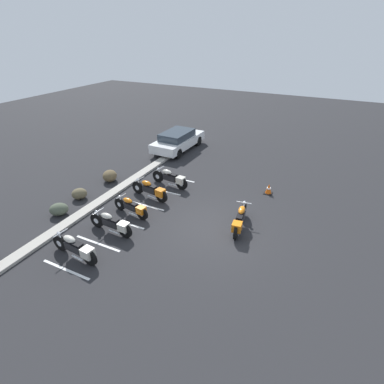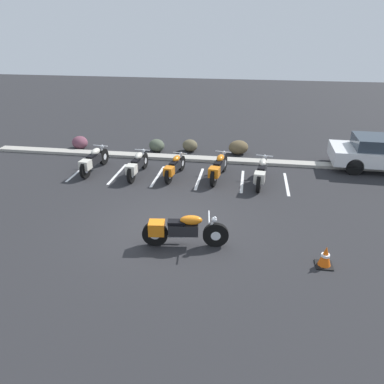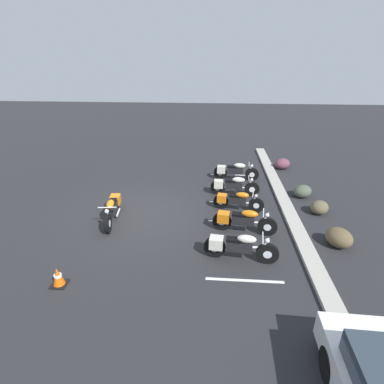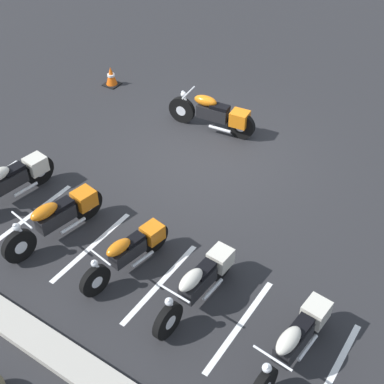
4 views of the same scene
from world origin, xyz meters
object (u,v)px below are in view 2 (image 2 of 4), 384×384
Objects in this scene: landscape_rock_2 at (80,142)px; parked_bike_4 at (261,172)px; landscape_rock_0 at (238,147)px; parked_bike_3 at (218,168)px; parked_bike_0 at (93,161)px; parked_bike_1 at (137,165)px; landscape_rock_1 at (157,145)px; landscape_rock_3 at (190,145)px; motorcycle_orange_featured at (181,230)px; traffic_cone at (325,257)px; parked_bike_2 at (174,167)px.

parked_bike_4 is at bearing -19.83° from landscape_rock_2.
landscape_rock_0 is 7.15m from landscape_rock_2.
parked_bike_3 is 7.07m from landscape_rock_2.
landscape_rock_2 is at bearing 38.10° from parked_bike_0.
parked_bike_4 is (4.55, -0.08, 0.02)m from parked_bike_1.
landscape_rock_1 reaches higher than landscape_rock_3.
parked_bike_1 is 2.66× the size of landscape_rock_1.
parked_bike_0 is at bearing -56.66° from landscape_rock_2.
parked_bike_1 is at bearing 112.00° from motorcycle_orange_featured.
parked_bike_4 is 8.59m from landscape_rock_2.
parked_bike_0 is 4.12× the size of traffic_cone.
parked_bike_3 is (4.78, -0.00, 0.00)m from parked_bike_0.
parked_bike_0 is 2.59× the size of landscape_rock_2.
landscape_rock_0 is at bearing -1.63° from landscape_rock_3.
parked_bike_2 is at bearing 94.53° from parked_bike_4.
parked_bike_1 is 4.53m from landscape_rock_2.
parked_bike_2 is (3.17, -0.09, -0.04)m from parked_bike_0.
parked_bike_3 is (0.54, 4.60, -0.01)m from motorcycle_orange_featured.
parked_bike_2 is at bearing 133.34° from traffic_cone.
landscape_rock_0 is at bearing 23.39° from parked_bike_4.
motorcycle_orange_featured is 7.74m from landscape_rock_3.
parked_bike_1 is at bearing 96.33° from parked_bike_4.
motorcycle_orange_featured is 3.11× the size of landscape_rock_3.
parked_bike_1 is 3.02m from parked_bike_3.
parked_bike_3 is (3.01, 0.16, 0.01)m from parked_bike_1.
landscape_rock_0 is 8.30m from traffic_cone.
motorcycle_orange_featured is at bearing -157.46° from parked_bike_2.
landscape_rock_1 is (-3.60, -0.19, -0.03)m from landscape_rock_0.
parked_bike_1 reaches higher than landscape_rock_2.
motorcycle_orange_featured is 6.26m from parked_bike_0.
parked_bike_0 is 1.00× the size of parked_bike_4.
parked_bike_2 is (1.40, 0.07, -0.03)m from parked_bike_1.
traffic_cone is (2.37, -7.96, -0.05)m from landscape_rock_0.
motorcycle_orange_featured is 1.05× the size of parked_bike_1.
parked_bike_1 is 7.67m from traffic_cone.
parked_bike_3 is at bearing 76.21° from motorcycle_orange_featured.
landscape_rock_1 is 1.48m from landscape_rock_3.
parked_bike_3 is at bearing -84.19° from parked_bike_1.
parked_bike_1 is at bearing 141.36° from traffic_cone.
parked_bike_1 is 2.51× the size of landscape_rock_2.
landscape_rock_3 is at bearing -21.68° from parked_bike_1.
parked_bike_2 is 2.46× the size of landscape_rock_1.
motorcycle_orange_featured is 2.55× the size of landscape_rock_0.
landscape_rock_1 is (-3.00, 2.83, -0.18)m from parked_bike_3.
parked_bike_4 is at bearing 57.43° from motorcycle_orange_featured.
parked_bike_0 is at bearing -150.82° from landscape_rock_0.
parked_bike_4 reaches higher than traffic_cone.
landscape_rock_2 is (-3.53, 2.83, -0.16)m from parked_bike_1.
landscape_rock_0 is at bearing -45.96° from parked_bike_1.
traffic_cone is at bearing -117.77° from parked_bike_0.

